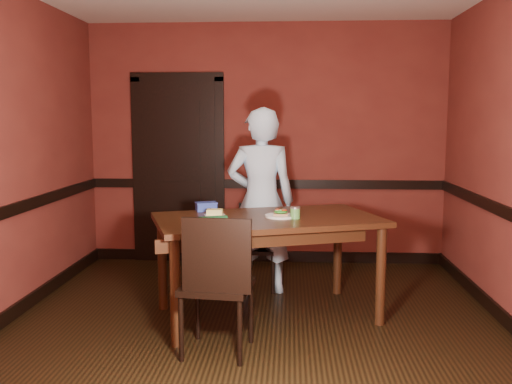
# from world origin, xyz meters

# --- Properties ---
(floor) EXTENTS (4.00, 4.50, 0.01)m
(floor) POSITION_xyz_m (0.00, 0.00, 0.00)
(floor) COLOR black
(floor) RESTS_ON ground
(wall_back) EXTENTS (4.00, 0.02, 2.70)m
(wall_back) POSITION_xyz_m (0.00, 2.25, 1.35)
(wall_back) COLOR maroon
(wall_back) RESTS_ON ground
(wall_front) EXTENTS (4.00, 0.02, 2.70)m
(wall_front) POSITION_xyz_m (0.00, -2.25, 1.35)
(wall_front) COLOR maroon
(wall_front) RESTS_ON ground
(dado_back) EXTENTS (4.00, 0.03, 0.10)m
(dado_back) POSITION_xyz_m (0.00, 2.23, 0.90)
(dado_back) COLOR black
(dado_back) RESTS_ON ground
(baseboard_back) EXTENTS (4.00, 0.03, 0.12)m
(baseboard_back) POSITION_xyz_m (0.00, 2.23, 0.06)
(baseboard_back) COLOR black
(baseboard_back) RESTS_ON ground
(baseboard_left) EXTENTS (0.03, 4.50, 0.12)m
(baseboard_left) POSITION_xyz_m (-1.99, 0.00, 0.06)
(baseboard_left) COLOR black
(baseboard_left) RESTS_ON ground
(door) EXTENTS (1.05, 0.07, 2.20)m
(door) POSITION_xyz_m (-1.00, 2.22, 1.09)
(door) COLOR black
(door) RESTS_ON ground
(dining_table) EXTENTS (2.02, 1.54, 0.84)m
(dining_table) POSITION_xyz_m (0.09, 0.39, 0.42)
(dining_table) COLOR black
(dining_table) RESTS_ON floor
(chair_far) EXTENTS (0.39, 0.39, 0.81)m
(chair_far) POSITION_xyz_m (-0.04, 1.17, 0.41)
(chair_far) COLOR black
(chair_far) RESTS_ON floor
(chair_near) EXTENTS (0.52, 0.52, 1.00)m
(chair_near) POSITION_xyz_m (-0.23, -0.36, 0.50)
(chair_near) COLOR black
(chair_near) RESTS_ON floor
(person) EXTENTS (0.65, 0.45, 1.74)m
(person) POSITION_xyz_m (0.00, 1.09, 0.87)
(person) COLOR #B5D9F2
(person) RESTS_ON floor
(sandwich_plate) EXTENTS (0.25, 0.25, 0.06)m
(sandwich_plate) POSITION_xyz_m (0.20, 0.39, 0.86)
(sandwich_plate) COLOR silver
(sandwich_plate) RESTS_ON dining_table
(sauce_jar) EXTENTS (0.08, 0.08, 0.10)m
(sauce_jar) POSITION_xyz_m (0.32, 0.32, 0.89)
(sauce_jar) COLOR #509240
(sauce_jar) RESTS_ON dining_table
(cheese_saucer) EXTENTS (0.17, 0.17, 0.05)m
(cheese_saucer) POSITION_xyz_m (-0.35, 0.43, 0.86)
(cheese_saucer) COLOR silver
(cheese_saucer) RESTS_ON dining_table
(food_tub) EXTENTS (0.21, 0.18, 0.08)m
(food_tub) POSITION_xyz_m (-0.45, 0.67, 0.88)
(food_tub) COLOR #334CBA
(food_tub) RESTS_ON dining_table
(wrapped_veg) EXTENTS (0.23, 0.14, 0.06)m
(wrapped_veg) POSITION_xyz_m (-0.31, 0.06, 0.87)
(wrapped_veg) COLOR #0E3819
(wrapped_veg) RESTS_ON dining_table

